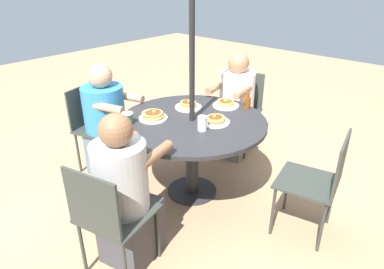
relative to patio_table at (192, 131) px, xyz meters
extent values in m
plane|color=tan|center=(0.00, 0.00, -0.61)|extent=(12.00, 12.00, 0.00)
cylinder|color=#28282B|center=(0.00, 0.00, -0.60)|extent=(0.45, 0.45, 0.01)
cylinder|color=#28282B|center=(0.00, 0.00, -0.27)|extent=(0.12, 0.12, 0.68)
cylinder|color=#28282B|center=(0.00, 0.00, 0.09)|extent=(1.24, 1.24, 0.03)
cylinder|color=black|center=(0.00, 0.00, 0.53)|extent=(0.04, 0.04, 2.27)
cylinder|color=#333833|center=(0.06, -0.82, -0.40)|extent=(0.02, 0.02, 0.43)
cylinder|color=#333833|center=(0.39, -0.72, -0.40)|extent=(0.02, 0.02, 0.43)
cylinder|color=#333833|center=(0.15, -1.16, -0.40)|extent=(0.02, 0.02, 0.43)
cylinder|color=#333833|center=(0.49, -1.06, -0.40)|extent=(0.02, 0.02, 0.43)
cube|color=#333833|center=(0.27, -0.94, -0.17)|extent=(0.51, 0.51, 0.02)
cube|color=#333833|center=(0.33, -1.13, 0.03)|extent=(0.38, 0.13, 0.39)
cube|color=slate|center=(0.24, -0.83, -0.40)|extent=(0.47, 0.49, 0.43)
cylinder|color=teal|center=(0.26, -0.88, 0.04)|extent=(0.39, 0.39, 0.44)
sphere|color=tan|center=(0.26, -0.88, 0.36)|extent=(0.23, 0.23, 0.23)
cylinder|color=tan|center=(0.05, -0.75, 0.14)|extent=(0.15, 0.31, 0.07)
cylinder|color=tan|center=(0.36, -0.66, 0.14)|extent=(0.15, 0.31, 0.07)
cylinder|color=#333833|center=(0.82, 0.01, -0.40)|extent=(0.02, 0.02, 0.43)
cylinder|color=#333833|center=(0.74, 0.35, -0.40)|extent=(0.02, 0.02, 0.43)
cylinder|color=#333833|center=(1.17, 0.09, -0.40)|extent=(0.02, 0.02, 0.43)
cylinder|color=#333833|center=(1.09, 0.43, -0.40)|extent=(0.02, 0.02, 0.43)
cube|color=#333833|center=(0.95, 0.22, -0.17)|extent=(0.50, 0.50, 0.02)
cube|color=#333833|center=(1.15, 0.26, 0.03)|extent=(0.11, 0.39, 0.39)
cube|color=#3D3D42|center=(0.85, 0.19, -0.40)|extent=(0.42, 0.40, 0.43)
cylinder|color=#B2B2B2|center=(0.90, 0.21, 0.06)|extent=(0.34, 0.34, 0.48)
sphere|color=brown|center=(0.90, 0.21, 0.39)|extent=(0.21, 0.21, 0.21)
cylinder|color=brown|center=(0.74, 0.03, 0.17)|extent=(0.32, 0.14, 0.07)
cylinder|color=brown|center=(0.68, 0.30, 0.17)|extent=(0.32, 0.14, 0.07)
cylinder|color=#333833|center=(0.01, 0.82, -0.40)|extent=(0.02, 0.02, 0.43)
cylinder|color=#333833|center=(-0.33, 0.75, -0.40)|extent=(0.02, 0.02, 0.43)
cylinder|color=#333833|center=(-0.06, 1.17, -0.40)|extent=(0.02, 0.02, 0.43)
cylinder|color=#333833|center=(-0.40, 1.10, -0.40)|extent=(0.02, 0.02, 0.43)
cube|color=#333833|center=(-0.19, 0.96, -0.17)|extent=(0.49, 0.49, 0.02)
cube|color=#333833|center=(-0.23, 1.15, 0.03)|extent=(0.39, 0.10, 0.39)
cylinder|color=#333833|center=(-0.82, 0.02, -0.40)|extent=(0.02, 0.02, 0.43)
cylinder|color=#333833|center=(-0.75, -0.33, -0.40)|extent=(0.02, 0.02, 0.43)
cylinder|color=#333833|center=(-1.17, -0.05, -0.40)|extent=(0.02, 0.02, 0.43)
cylinder|color=#333833|center=(-1.10, -0.40, -0.40)|extent=(0.02, 0.02, 0.43)
cube|color=#333833|center=(-0.96, -0.19, -0.17)|extent=(0.49, 0.49, 0.02)
cube|color=#333833|center=(-1.16, -0.23, 0.03)|extent=(0.09, 0.39, 0.39)
cube|color=gray|center=(-0.85, -0.17, -0.40)|extent=(0.44, 0.41, 0.43)
cylinder|color=white|center=(-0.90, -0.18, 0.05)|extent=(0.36, 0.36, 0.47)
sphere|color=#A3704C|center=(-0.90, -0.18, 0.38)|extent=(0.21, 0.21, 0.21)
cylinder|color=#A3704C|center=(-0.73, 0.00, 0.16)|extent=(0.34, 0.13, 0.07)
cylinder|color=#A3704C|center=(-0.68, -0.28, 0.16)|extent=(0.34, 0.13, 0.07)
cylinder|color=white|center=(-0.18, -0.21, 0.11)|extent=(0.24, 0.24, 0.01)
cylinder|color=tan|center=(-0.18, -0.21, 0.12)|extent=(0.15, 0.15, 0.01)
cylinder|color=tan|center=(-0.18, -0.20, 0.13)|extent=(0.15, 0.15, 0.01)
cylinder|color=tan|center=(-0.19, -0.21, 0.14)|extent=(0.14, 0.14, 0.01)
cylinder|color=tan|center=(-0.18, -0.21, 0.16)|extent=(0.14, 0.14, 0.01)
ellipsoid|color=brown|center=(-0.18, -0.21, 0.16)|extent=(0.12, 0.11, 0.00)
cube|color=#F4E084|center=(-0.18, -0.20, 0.17)|extent=(0.03, 0.03, 0.01)
cylinder|color=white|center=(-0.09, 0.18, 0.11)|extent=(0.24, 0.24, 0.01)
cylinder|color=tan|center=(-0.09, 0.18, 0.12)|extent=(0.15, 0.15, 0.01)
cylinder|color=tan|center=(-0.09, 0.18, 0.13)|extent=(0.16, 0.16, 0.01)
cylinder|color=tan|center=(-0.08, 0.18, 0.14)|extent=(0.15, 0.15, 0.01)
cylinder|color=tan|center=(-0.09, 0.18, 0.15)|extent=(0.15, 0.15, 0.01)
ellipsoid|color=brown|center=(-0.09, 0.18, 0.15)|extent=(0.12, 0.11, 0.00)
cube|color=#F4E084|center=(-0.08, 0.17, 0.16)|extent=(0.03, 0.03, 0.01)
cylinder|color=white|center=(0.20, -0.26, 0.11)|extent=(0.24, 0.24, 0.01)
cylinder|color=tan|center=(0.20, -0.25, 0.12)|extent=(0.16, 0.16, 0.01)
cylinder|color=tan|center=(0.20, -0.26, 0.13)|extent=(0.18, 0.18, 0.01)
cylinder|color=tan|center=(0.19, -0.26, 0.14)|extent=(0.17, 0.17, 0.01)
cylinder|color=tan|center=(0.20, -0.27, 0.15)|extent=(0.18, 0.18, 0.01)
ellipsoid|color=brown|center=(0.20, -0.26, 0.16)|extent=(0.14, 0.13, 0.00)
cube|color=#F4E084|center=(0.19, -0.26, 0.17)|extent=(0.03, 0.03, 0.01)
cylinder|color=white|center=(-0.44, 0.02, 0.11)|extent=(0.24, 0.24, 0.01)
cylinder|color=tan|center=(-0.44, 0.02, 0.12)|extent=(0.16, 0.16, 0.01)
cylinder|color=tan|center=(-0.44, 0.02, 0.13)|extent=(0.16, 0.16, 0.01)
cylinder|color=tan|center=(-0.44, 0.02, 0.15)|extent=(0.15, 0.15, 0.01)
ellipsoid|color=brown|center=(-0.44, 0.02, 0.16)|extent=(0.13, 0.12, 0.00)
cube|color=#F4E084|center=(-0.43, 0.02, 0.16)|extent=(0.02, 0.02, 0.01)
cylinder|color=brown|center=(-0.53, 0.18, 0.15)|extent=(0.06, 0.06, 0.10)
cylinder|color=brown|center=(-0.53, 0.18, 0.22)|extent=(0.03, 0.03, 0.04)
torus|color=brown|center=(-0.50, 0.18, 0.17)|extent=(0.05, 0.01, 0.05)
cylinder|color=#33513D|center=(0.40, -0.34, 0.15)|extent=(0.09, 0.09, 0.09)
cylinder|color=white|center=(0.40, -0.34, 0.19)|extent=(0.09, 0.09, 0.01)
cylinder|color=silver|center=(0.09, 0.19, 0.16)|extent=(0.07, 0.07, 0.11)
camera|label=1|loc=(1.94, 1.73, 1.24)|focal=32.00mm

